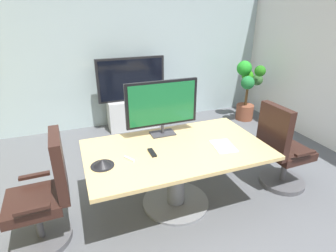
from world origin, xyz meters
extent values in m
plane|color=#515459|center=(0.00, 0.00, 0.00)|extent=(6.92, 6.92, 0.00)
cube|color=#9EB2B7|center=(0.00, 2.91, 1.46)|extent=(5.92, 0.10, 2.91)
cube|color=tan|center=(0.10, 0.26, 0.70)|extent=(1.90, 1.10, 0.04)
cylinder|color=slate|center=(0.10, 0.26, 0.34)|extent=(0.20, 0.20, 0.68)
cylinder|color=slate|center=(0.10, 0.26, 0.01)|extent=(0.76, 0.76, 0.03)
cylinder|color=#4C4C51|center=(-1.33, 0.21, 0.03)|extent=(0.56, 0.56, 0.06)
cylinder|color=#4C4C51|center=(-1.33, 0.21, 0.24)|extent=(0.07, 0.07, 0.36)
cube|color=black|center=(-1.33, 0.21, 0.46)|extent=(0.49, 0.49, 0.10)
cube|color=black|center=(-1.06, 0.22, 0.79)|extent=(0.10, 0.46, 0.60)
cube|color=black|center=(-1.31, 0.47, 0.58)|extent=(0.28, 0.06, 0.03)
cube|color=black|center=(-1.30, -0.05, 0.58)|extent=(0.28, 0.06, 0.03)
cylinder|color=#4C4C51|center=(1.52, 0.14, 0.03)|extent=(0.56, 0.56, 0.06)
cylinder|color=#4C4C51|center=(1.52, 0.14, 0.24)|extent=(0.07, 0.07, 0.36)
cube|color=black|center=(1.52, 0.14, 0.46)|extent=(0.49, 0.49, 0.10)
cube|color=black|center=(1.25, 0.13, 0.79)|extent=(0.10, 0.46, 0.60)
cube|color=black|center=(1.51, -0.13, 0.58)|extent=(0.28, 0.06, 0.03)
cube|color=black|center=(1.49, 0.39, 0.58)|extent=(0.28, 0.06, 0.03)
cube|color=#333338|center=(0.08, 0.64, 0.73)|extent=(0.28, 0.18, 0.02)
cylinder|color=#333338|center=(0.08, 0.64, 0.79)|extent=(0.04, 0.04, 0.10)
cube|color=black|center=(0.08, 0.65, 1.10)|extent=(0.84, 0.04, 0.52)
cube|color=#14592D|center=(0.08, 0.63, 1.10)|extent=(0.77, 0.01, 0.47)
cube|color=#B7BABC|center=(0.17, 2.56, 0.28)|extent=(0.90, 0.36, 0.55)
cube|color=black|center=(0.17, 2.54, 0.93)|extent=(1.20, 0.06, 0.76)
cube|color=black|center=(0.17, 2.50, 0.93)|extent=(1.12, 0.01, 0.69)
cylinder|color=brown|center=(2.38, 2.17, 0.15)|extent=(0.34, 0.34, 0.30)
cylinder|color=brown|center=(2.38, 2.17, 0.52)|extent=(0.05, 0.05, 0.44)
sphere|color=#2F592A|center=(2.56, 2.14, 0.80)|extent=(0.21, 0.21, 0.21)
sphere|color=#2C8B16|center=(2.44, 2.29, 0.85)|extent=(0.22, 0.22, 0.22)
sphere|color=#239426|center=(2.30, 2.24, 1.02)|extent=(0.28, 0.28, 0.28)
sphere|color=#1F7133|center=(2.23, 1.99, 0.81)|extent=(0.25, 0.25, 0.25)
sphere|color=#226E17|center=(2.43, 1.94, 1.02)|extent=(0.20, 0.20, 0.20)
cone|color=black|center=(-0.69, 0.18, 0.76)|extent=(0.19, 0.19, 0.07)
cylinder|color=black|center=(-0.69, 0.18, 0.73)|extent=(0.22, 0.22, 0.01)
cube|color=black|center=(-0.18, 0.24, 0.73)|extent=(0.05, 0.17, 0.02)
cube|color=silver|center=(-0.43, 0.20, 0.73)|extent=(0.08, 0.12, 0.02)
cube|color=white|center=(0.58, 0.12, 0.73)|extent=(0.25, 0.33, 0.01)
camera|label=1|loc=(-0.88, -2.07, 2.09)|focal=28.96mm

